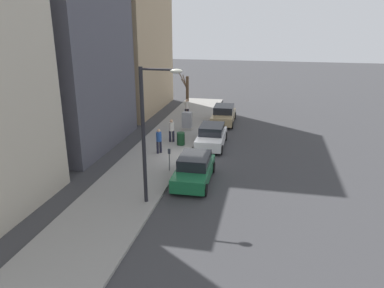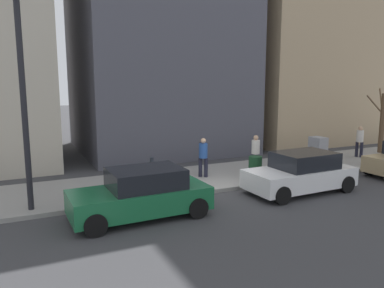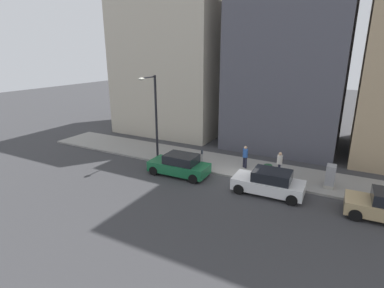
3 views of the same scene
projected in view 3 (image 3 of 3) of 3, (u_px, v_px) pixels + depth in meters
ground_plane at (236, 179)px, 20.42m from camera, size 120.00×120.00×0.00m
sidewalk at (245, 168)px, 22.08m from camera, size 4.00×36.00×0.15m
parked_car_white at (269, 183)px, 18.06m from camera, size 2.02×4.25×1.52m
parked_car_green at (180, 165)px, 20.86m from camera, size 2.01×4.24×1.52m
parking_meter at (202, 157)px, 21.78m from camera, size 0.14×0.10×1.35m
utility_box at (330, 176)px, 18.68m from camera, size 0.83×0.61×1.43m
streetlamp at (154, 111)px, 22.54m from camera, size 1.97×0.32×6.50m
trash_bin at (268, 171)px, 20.13m from camera, size 0.56×0.56×0.90m
pedestrian_midblock at (280, 162)px, 20.42m from camera, size 0.39×0.36×1.66m
pedestrian_far_corner at (245, 156)px, 21.72m from camera, size 0.36×0.36×1.66m
office_block_center at (291, 52)px, 26.11m from camera, size 9.37×9.37×16.61m
office_tower_right at (180, 42)px, 31.70m from camera, size 10.87×10.87×18.63m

